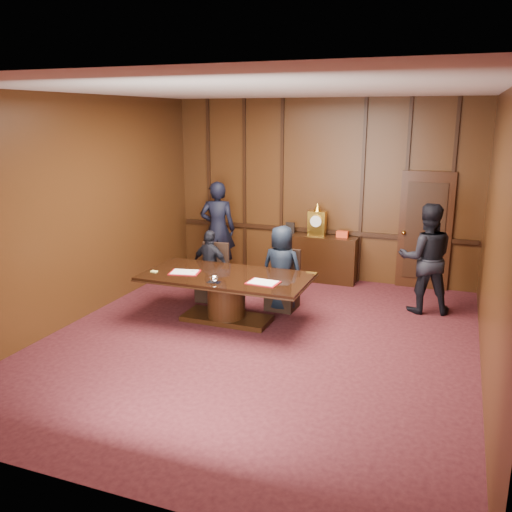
{
  "coord_description": "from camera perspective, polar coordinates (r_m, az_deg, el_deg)",
  "views": [
    {
      "loc": [
        2.54,
        -6.82,
        3.18
      ],
      "look_at": [
        -0.34,
        0.82,
        1.05
      ],
      "focal_mm": 38.0,
      "sensor_mm": 36.0,
      "label": 1
    }
  ],
  "objects": [
    {
      "name": "witness_right",
      "position": [
        9.27,
        17.45,
        -0.24
      ],
      "size": [
        1.02,
        0.87,
        1.82
      ],
      "primitive_type": "imported",
      "rotation": [
        0.0,
        0.0,
        3.37
      ],
      "color": "black",
      "rests_on": "ground"
    },
    {
      "name": "signatory_right",
      "position": [
        8.97,
        2.71,
        -1.3
      ],
      "size": [
        0.73,
        0.51,
        1.44
      ],
      "primitive_type": "imported",
      "rotation": [
        0.0,
        0.0,
        3.07
      ],
      "color": "black",
      "rests_on": "ground"
    },
    {
      "name": "inkstand",
      "position": [
        8.06,
        -4.46,
        -2.48
      ],
      "size": [
        0.2,
        0.14,
        0.12
      ],
      "color": "white",
      "rests_on": "conference_table"
    },
    {
      "name": "signatory_left",
      "position": [
        9.46,
        -4.8,
        -1.05
      ],
      "size": [
        0.78,
        0.42,
        1.26
      ],
      "primitive_type": "imported",
      "rotation": [
        0.0,
        0.0,
        2.98
      ],
      "color": "black",
      "rests_on": "ground"
    },
    {
      "name": "conference_table",
      "position": [
        8.54,
        -3.14,
        -3.61
      ],
      "size": [
        2.62,
        1.32,
        0.76
      ],
      "color": "black",
      "rests_on": "ground"
    },
    {
      "name": "folder_left",
      "position": [
        8.64,
        -7.51,
        -1.71
      ],
      "size": [
        0.52,
        0.42,
        0.02
      ],
      "rotation": [
        0.0,
        0.0,
        0.21
      ],
      "color": "maroon",
      "rests_on": "conference_table"
    },
    {
      "name": "room",
      "position": [
        7.52,
        1.09,
        3.46
      ],
      "size": [
        7.0,
        7.04,
        3.5
      ],
      "color": "black",
      "rests_on": "ground"
    },
    {
      "name": "folder_right",
      "position": [
        8.05,
        0.76,
        -2.81
      ],
      "size": [
        0.48,
        0.36,
        0.02
      ],
      "rotation": [
        0.0,
        0.0,
        -0.07
      ],
      "color": "maroon",
      "rests_on": "conference_table"
    },
    {
      "name": "notepad",
      "position": [
        8.77,
        -10.68,
        -1.6
      ],
      "size": [
        0.11,
        0.08,
        0.01
      ],
      "primitive_type": "cube",
      "rotation": [
        0.0,
        0.0,
        -0.1
      ],
      "color": "#FCF87B",
      "rests_on": "conference_table"
    },
    {
      "name": "chair_right",
      "position": [
        9.17,
        2.83,
        -3.74
      ],
      "size": [
        0.5,
        0.5,
        0.99
      ],
      "rotation": [
        0.0,
        0.0,
        -0.04
      ],
      "color": "black",
      "rests_on": "ground"
    },
    {
      "name": "witness_left",
      "position": [
        10.89,
        -4.05,
        2.83
      ],
      "size": [
        0.81,
        0.65,
        1.92
      ],
      "primitive_type": "imported",
      "rotation": [
        0.0,
        0.0,
        3.44
      ],
      "color": "black",
      "rests_on": "ground"
    },
    {
      "name": "sideboard",
      "position": [
        10.73,
        6.35,
        0.0
      ],
      "size": [
        1.6,
        0.45,
        1.54
      ],
      "color": "black",
      "rests_on": "ground"
    },
    {
      "name": "chair_left",
      "position": [
        9.63,
        -4.57,
        -2.87
      ],
      "size": [
        0.51,
        0.51,
        0.99
      ],
      "rotation": [
        0.0,
        0.0,
        0.07
      ],
      "color": "black",
      "rests_on": "ground"
    }
  ]
}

